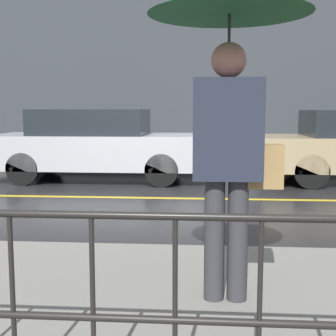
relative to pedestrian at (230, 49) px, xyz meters
The scene contains 7 objects.
ground_plane 5.05m from the pedestrian, 105.16° to the left, with size 80.00×80.00×0.00m, color #262628.
sidewalk_near 2.19m from the pedestrian, behind, with size 28.00×2.76×0.14m.
sidewalk_far 8.84m from the pedestrian, 98.14° to the left, with size 28.00×1.66×0.14m.
lane_marking 5.05m from the pedestrian, 105.16° to the left, with size 25.20×0.12×0.01m.
building_storefront 9.65m from the pedestrian, 97.32° to the left, with size 28.00×0.30×5.31m.
pedestrian is the anchor object (origin of this frame).
car_silver 7.00m from the pedestrian, 110.25° to the left, with size 4.43×1.76×1.49m.
Camera 1 is at (1.06, -7.72, 1.48)m, focal length 50.00 mm.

